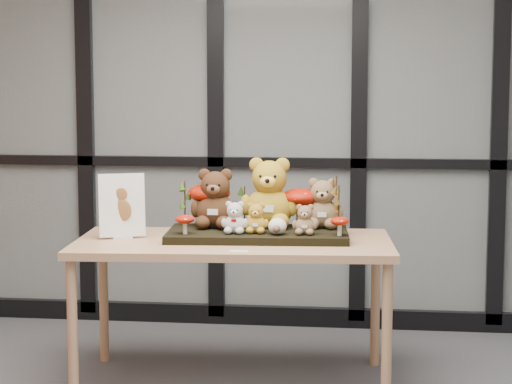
# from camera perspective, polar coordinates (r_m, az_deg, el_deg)

# --- Properties ---
(room_shell) EXTENTS (5.00, 5.00, 5.00)m
(room_shell) POSITION_cam_1_polar(r_m,az_deg,el_deg) (3.36, -1.82, 8.99)
(room_shell) COLOR beige
(room_shell) RESTS_ON floor
(glass_partition) EXTENTS (4.90, 0.06, 2.78)m
(glass_partition) POSITION_cam_1_polar(r_m,az_deg,el_deg) (5.81, 1.91, 5.44)
(glass_partition) COLOR #2D383F
(glass_partition) RESTS_ON floor
(display_table) EXTENTS (1.66, 0.91, 0.75)m
(display_table) POSITION_cam_1_polar(r_m,az_deg,el_deg) (4.73, -1.39, -3.75)
(display_table) COLOR tan
(display_table) RESTS_ON floor
(diorama_tray) EXTENTS (0.95, 0.52, 0.04)m
(diorama_tray) POSITION_cam_1_polar(r_m,az_deg,el_deg) (4.77, 0.11, -2.63)
(diorama_tray) COLOR black
(diorama_tray) RESTS_ON display_table
(bear_pooh_yellow) EXTENTS (0.33, 0.30, 0.40)m
(bear_pooh_yellow) POSITION_cam_1_polar(r_m,az_deg,el_deg) (4.86, 0.83, 0.19)
(bear_pooh_yellow) COLOR #B78D21
(bear_pooh_yellow) RESTS_ON diorama_tray
(bear_brown_medium) EXTENTS (0.28, 0.25, 0.34)m
(bear_brown_medium) POSITION_cam_1_polar(r_m,az_deg,el_deg) (4.85, -2.51, -0.20)
(bear_brown_medium) COLOR #402512
(bear_brown_medium) RESTS_ON diorama_tray
(bear_tan_back) EXTENTS (0.23, 0.21, 0.29)m
(bear_tan_back) POSITION_cam_1_polar(r_m,az_deg,el_deg) (4.86, 4.13, -0.52)
(bear_tan_back) COLOR brown
(bear_tan_back) RESTS_ON diorama_tray
(bear_small_yellow) EXTENTS (0.14, 0.13, 0.17)m
(bear_small_yellow) POSITION_cam_1_polar(r_m,az_deg,el_deg) (4.68, 0.01, -1.50)
(bear_small_yellow) COLOR #B48724
(bear_small_yellow) RESTS_ON diorama_tray
(bear_white_bow) EXTENTS (0.15, 0.13, 0.18)m
(bear_white_bow) POSITION_cam_1_polar(r_m,az_deg,el_deg) (4.67, -1.31, -1.46)
(bear_white_bow) COLOR silver
(bear_white_bow) RESTS_ON diorama_tray
(bear_beige_small) EXTENTS (0.14, 0.12, 0.17)m
(bear_beige_small) POSITION_cam_1_polar(r_m,az_deg,el_deg) (4.64, 3.04, -1.59)
(bear_beige_small) COLOR #896847
(bear_beige_small) RESTS_ON diorama_tray
(plush_cream_hedgehog) EXTENTS (0.07, 0.07, 0.09)m
(plush_cream_hedgehog) POSITION_cam_1_polar(r_m,az_deg,el_deg) (4.64, 1.33, -2.07)
(plush_cream_hedgehog) COLOR white
(plush_cream_hedgehog) RESTS_ON diorama_tray
(mushroom_back_left) EXTENTS (0.23, 0.23, 0.25)m
(mushroom_back_left) POSITION_cam_1_polar(r_m,az_deg,el_deg) (4.93, -2.89, -0.63)
(mushroom_back_left) COLOR #961304
(mushroom_back_left) RESTS_ON diorama_tray
(mushroom_back_right) EXTENTS (0.20, 0.20, 0.22)m
(mushroom_back_right) POSITION_cam_1_polar(r_m,az_deg,el_deg) (4.89, 2.75, -0.83)
(mushroom_back_right) COLOR #961304
(mushroom_back_right) RESTS_ON diorama_tray
(mushroom_front_left) EXTENTS (0.10, 0.10, 0.11)m
(mushroom_front_left) POSITION_cam_1_polar(r_m,az_deg,el_deg) (4.66, -4.39, -1.95)
(mushroom_front_left) COLOR #961304
(mushroom_front_left) RESTS_ON diorama_tray
(mushroom_front_right) EXTENTS (0.09, 0.09, 0.10)m
(mushroom_front_right) POSITION_cam_1_polar(r_m,az_deg,el_deg) (4.62, 5.17, -2.05)
(mushroom_front_right) COLOR #961304
(mushroom_front_right) RESTS_ON diorama_tray
(sprig_green_far_left) EXTENTS (0.05, 0.05, 0.24)m
(sprig_green_far_left) POSITION_cam_1_polar(r_m,az_deg,el_deg) (4.90, -4.40, -0.74)
(sprig_green_far_left) COLOR #213E0E
(sprig_green_far_left) RESTS_ON diorama_tray
(sprig_green_mid_left) EXTENTS (0.05, 0.05, 0.20)m
(sprig_green_mid_left) POSITION_cam_1_polar(r_m,az_deg,el_deg) (4.94, -2.94, -0.89)
(sprig_green_mid_left) COLOR #213E0E
(sprig_green_mid_left) RESTS_ON diorama_tray
(sprig_dry_far_right) EXTENTS (0.05, 0.05, 0.27)m
(sprig_dry_far_right) POSITION_cam_1_polar(r_m,az_deg,el_deg) (4.84, 4.96, -0.63)
(sprig_dry_far_right) COLOR brown
(sprig_dry_far_right) RESTS_ON diorama_tray
(sprig_dry_mid_right) EXTENTS (0.05, 0.05, 0.24)m
(sprig_dry_mid_right) POSITION_cam_1_polar(r_m,az_deg,el_deg) (4.73, 5.11, -1.02)
(sprig_dry_mid_right) COLOR brown
(sprig_dry_mid_right) RESTS_ON diorama_tray
(sprig_green_centre) EXTENTS (0.05, 0.05, 0.21)m
(sprig_green_centre) POSITION_cam_1_polar(r_m,az_deg,el_deg) (4.93, -0.71, -0.86)
(sprig_green_centre) COLOR #213E0E
(sprig_green_centre) RESTS_ON diorama_tray
(sign_holder) EXTENTS (0.23, 0.12, 0.33)m
(sign_holder) POSITION_cam_1_polar(r_m,az_deg,el_deg) (4.79, -8.26, -0.98)
(sign_holder) COLOR silver
(sign_holder) RESTS_ON display_table
(label_card) EXTENTS (0.09, 0.03, 0.00)m
(label_card) POSITION_cam_1_polar(r_m,az_deg,el_deg) (4.40, -1.05, -3.66)
(label_card) COLOR white
(label_card) RESTS_ON display_table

